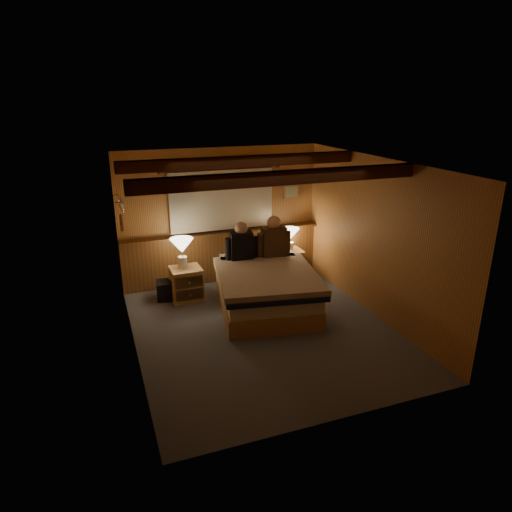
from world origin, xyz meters
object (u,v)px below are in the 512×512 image
nightstand_left (186,284)px  nightstand_right (289,264)px  person_left (241,244)px  duffel_bag (173,289)px  lamp_right (290,235)px  bed (266,289)px  lamp_left (182,247)px  person_right (274,239)px

nightstand_left → nightstand_right: size_ratio=1.05×
person_left → duffel_bag: size_ratio=1.19×
lamp_right → bed: bearing=-129.7°
nightstand_left → duffel_bag: bearing=151.4°
lamp_left → duffel_bag: lamp_left is taller
bed → duffel_bag: bearing=155.6°
lamp_left → lamp_right: 2.06m
person_left → nightstand_left: bearing=176.2°
lamp_right → person_left: size_ratio=0.65×
person_right → duffel_bag: bearing=175.6°
lamp_right → nightstand_left: bearing=-171.5°
nightstand_right → person_right: size_ratio=0.73×
lamp_left → person_left: bearing=-11.3°
lamp_left → person_right: size_ratio=0.69×
person_left → bed: bearing=-69.7°
person_left → person_right: size_ratio=0.92×
lamp_right → person_right: person_right is taller
person_left → nightstand_right: bearing=28.0°
nightstand_left → lamp_right: lamp_right is taller
person_left → person_right: bearing=1.3°
nightstand_left → person_left: bearing=-10.0°
bed → lamp_left: size_ratio=4.28×
nightstand_left → bed: bearing=-37.1°
lamp_left → person_right: 1.53m
nightstand_left → nightstand_right: nightstand_left is taller
bed → lamp_left: lamp_left is taller
bed → lamp_left: bearing=153.4°
nightstand_left → duffel_bag: nightstand_left is taller
duffel_bag → person_left: bearing=-4.9°
nightstand_left → lamp_left: (-0.03, 0.05, 0.62)m
nightstand_left → duffel_bag: 0.27m
person_left → person_right: person_right is taller
lamp_left → person_left: person_left is taller
lamp_left → duffel_bag: size_ratio=0.90×
bed → person_right: 0.94m
duffel_bag → person_right: bearing=-1.9°
nightstand_left → person_right: (1.48, -0.17, 0.67)m
bed → nightstand_right: bed is taller
nightstand_right → lamp_right: bearing=-87.0°
nightstand_right → lamp_right: (0.00, -0.03, 0.56)m
bed → nightstand_left: size_ratio=3.90×
person_right → lamp_right: bearing=47.4°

